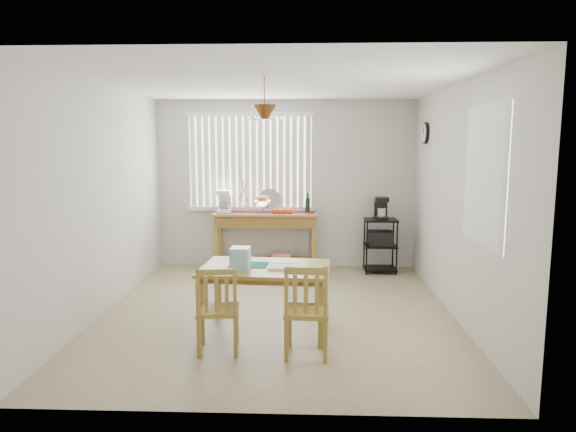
{
  "coord_description": "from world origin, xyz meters",
  "views": [
    {
      "loc": [
        0.34,
        -5.73,
        1.96
      ],
      "look_at": [
        0.1,
        0.55,
        1.05
      ],
      "focal_mm": 32.0,
      "sensor_mm": 36.0,
      "label": 1
    }
  ],
  "objects_px": {
    "sideboard": "(266,227)",
    "wire_cart": "(380,240)",
    "dining_table": "(266,274)",
    "chair_right": "(307,311)",
    "cart_items": "(381,209)",
    "chair_left": "(218,310)"
  },
  "relations": [
    {
      "from": "dining_table",
      "to": "chair_right",
      "type": "relative_size",
      "value": 1.54
    },
    {
      "from": "sideboard",
      "to": "dining_table",
      "type": "height_order",
      "value": "sideboard"
    },
    {
      "from": "cart_items",
      "to": "chair_right",
      "type": "bearing_deg",
      "value": -109.37
    },
    {
      "from": "sideboard",
      "to": "cart_items",
      "type": "bearing_deg",
      "value": -3.13
    },
    {
      "from": "sideboard",
      "to": "chair_left",
      "type": "bearing_deg",
      "value": -93.62
    },
    {
      "from": "sideboard",
      "to": "chair_right",
      "type": "xyz_separation_m",
      "value": [
        0.63,
        -3.23,
        -0.23
      ]
    },
    {
      "from": "chair_left",
      "to": "chair_right",
      "type": "distance_m",
      "value": 0.83
    },
    {
      "from": "chair_left",
      "to": "wire_cart",
      "type": "bearing_deg",
      "value": 57.81
    },
    {
      "from": "wire_cart",
      "to": "chair_right",
      "type": "relative_size",
      "value": 0.93
    },
    {
      "from": "cart_items",
      "to": "dining_table",
      "type": "height_order",
      "value": "cart_items"
    },
    {
      "from": "sideboard",
      "to": "chair_right",
      "type": "distance_m",
      "value": 3.3
    },
    {
      "from": "chair_left",
      "to": "sideboard",
      "type": "bearing_deg",
      "value": 86.38
    },
    {
      "from": "wire_cart",
      "to": "sideboard",
      "type": "bearing_deg",
      "value": 176.58
    },
    {
      "from": "cart_items",
      "to": "chair_right",
      "type": "distance_m",
      "value": 3.37
    },
    {
      "from": "wire_cart",
      "to": "chair_left",
      "type": "relative_size",
      "value": 0.97
    },
    {
      "from": "sideboard",
      "to": "wire_cart",
      "type": "bearing_deg",
      "value": -3.42
    },
    {
      "from": "chair_left",
      "to": "chair_right",
      "type": "bearing_deg",
      "value": -4.29
    },
    {
      "from": "chair_right",
      "to": "chair_left",
      "type": "bearing_deg",
      "value": 175.71
    },
    {
      "from": "sideboard",
      "to": "cart_items",
      "type": "height_order",
      "value": "cart_items"
    },
    {
      "from": "chair_right",
      "to": "cart_items",
      "type": "bearing_deg",
      "value": 70.63
    },
    {
      "from": "cart_items",
      "to": "wire_cart",
      "type": "bearing_deg",
      "value": -90.0
    },
    {
      "from": "sideboard",
      "to": "cart_items",
      "type": "distance_m",
      "value": 1.76
    }
  ]
}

